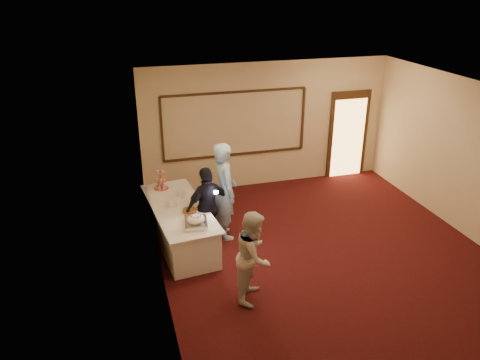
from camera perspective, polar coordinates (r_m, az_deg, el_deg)
The scene contains 14 objects.
floor at distance 8.91m, azimuth 10.53°, elevation -9.13°, with size 7.00×7.00×0.00m, color black.
room_walls at distance 8.01m, azimuth 11.59°, elevation 3.16°, with size 6.04×7.04×3.02m.
wall_molding at distance 10.94m, azimuth -0.60°, elevation 6.83°, with size 3.45×0.04×1.55m.
doorway at distance 12.16m, azimuth 13.02°, elevation 5.39°, with size 1.05×0.07×2.20m.
buffet_table at distance 9.06m, azimuth -7.34°, elevation -5.43°, with size 1.22×2.59×0.77m.
pavlova_tray at distance 8.20m, azimuth -5.40°, elevation -4.95°, with size 0.44×0.57×0.19m.
cupcake_stand at distance 9.64m, azimuth -9.63°, elevation -0.16°, with size 0.30×0.30×0.44m.
plate_stack_a at distance 8.88m, azimuth -8.29°, elevation -2.82°, with size 0.17×0.17×0.14m.
plate_stack_b at distance 9.26m, azimuth -7.14°, elevation -1.59°, with size 0.18×0.18×0.15m.
tart at distance 8.66m, azimuth -6.15°, elevation -3.76°, with size 0.30×0.30×0.06m.
man at distance 8.98m, azimuth -1.90°, elevation -1.33°, with size 0.71×0.47×1.95m, color #95C3ED.
woman at distance 7.38m, azimuth 1.73°, elevation -9.23°, with size 0.74×0.57×1.52m, color beige.
guest at distance 8.77m, azimuth -3.95°, elevation -3.31°, with size 0.93×0.39×1.59m, color black.
camera_flash at distance 8.42m, azimuth -2.96°, elevation -1.50°, with size 0.07×0.04×0.05m, color white.
Camera 1 is at (-3.56, -6.63, 4.76)m, focal length 35.00 mm.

